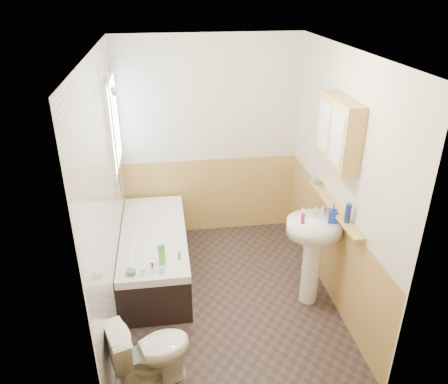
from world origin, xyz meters
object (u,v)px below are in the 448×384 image
(bathtub, at_px, (155,252))
(medicine_cabinet, at_px, (339,132))
(pine_shelf, at_px, (333,207))
(toilet, at_px, (151,352))
(sink, at_px, (313,244))

(bathtub, bearing_deg, medicine_cabinet, -17.57)
(bathtub, xyz_separation_m, medicine_cabinet, (1.74, -0.55, 1.50))
(pine_shelf, bearing_deg, toilet, -153.35)
(bathtub, bearing_deg, sink, -23.01)
(pine_shelf, xyz_separation_m, medicine_cabinet, (-0.03, 0.03, 0.75))
(bathtub, height_order, sink, sink)
(sink, distance_m, pine_shelf, 0.42)
(medicine_cabinet, bearing_deg, toilet, -152.24)
(sink, relative_size, pine_shelf, 0.87)
(pine_shelf, relative_size, medicine_cabinet, 1.81)
(bathtub, relative_size, toilet, 2.56)
(pine_shelf, bearing_deg, medicine_cabinet, 133.69)
(bathtub, relative_size, pine_shelf, 1.38)
(bathtub, bearing_deg, pine_shelf, -18.16)
(sink, xyz_separation_m, medicine_cabinet, (0.17, 0.12, 1.11))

